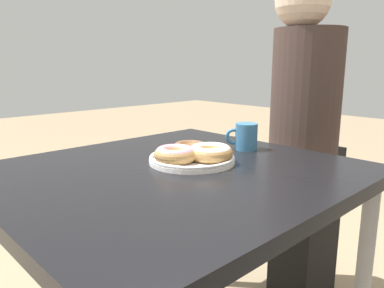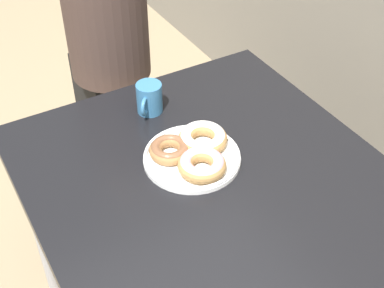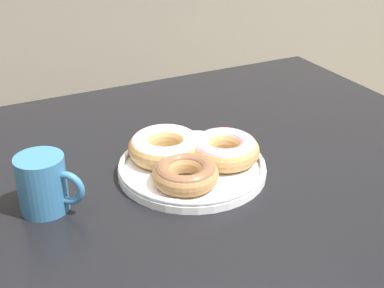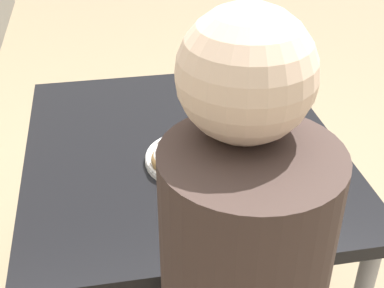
# 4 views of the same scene
# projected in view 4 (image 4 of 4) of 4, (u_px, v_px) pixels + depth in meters

# --- Properties ---
(dining_table) EXTENTS (1.02, 0.94, 0.77)m
(dining_table) POSITION_uv_depth(u_px,v_px,m) (183.00, 168.00, 1.66)
(dining_table) COLOR black
(dining_table) RESTS_ON ground_plane
(donut_plate) EXTENTS (0.29, 0.27, 0.06)m
(donut_plate) POSITION_uv_depth(u_px,v_px,m) (190.00, 153.00, 1.53)
(donut_plate) COLOR white
(donut_plate) RESTS_ON dining_table
(coffee_mug) EXTENTS (0.10, 0.10, 0.10)m
(coffee_mug) POSITION_uv_depth(u_px,v_px,m) (211.00, 206.00, 1.30)
(coffee_mug) COLOR teal
(coffee_mug) RESTS_ON dining_table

